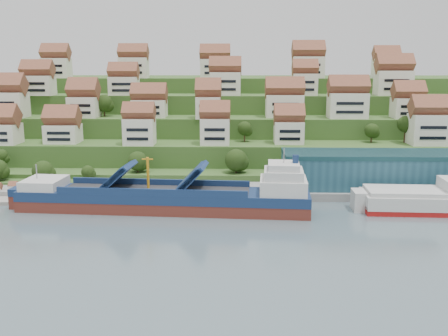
{
  "coord_description": "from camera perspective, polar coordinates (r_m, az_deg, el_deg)",
  "views": [
    {
      "loc": [
        8.7,
        -122.77,
        36.21
      ],
      "look_at": [
        5.05,
        14.0,
        8.0
      ],
      "focal_mm": 40.0,
      "sensor_mm": 36.0,
      "label": 1
    }
  ],
  "objects": [
    {
      "name": "hillside_trees",
      "position": [
        169.21,
        -4.76,
        4.89
      ],
      "size": [
        139.92,
        62.56,
        31.13
      ],
      "color": "#263F15",
      "rests_on": "ground"
    },
    {
      "name": "hillside_village",
      "position": [
        185.14,
        -0.84,
        8.14
      ],
      "size": [
        155.76,
        61.87,
        28.74
      ],
      "color": "white",
      "rests_on": "ground"
    },
    {
      "name": "cargo_ship",
      "position": [
        127.15,
        -6.04,
        -3.49
      ],
      "size": [
        74.09,
        16.22,
        16.24
      ],
      "rotation": [
        0.0,
        0.0,
        -0.07
      ],
      "color": "maroon",
      "rests_on": "ground"
    },
    {
      "name": "ground",
      "position": [
        128.29,
        -2.43,
        -4.75
      ],
      "size": [
        300.0,
        300.0,
        0.0
      ],
      "primitive_type": "plane",
      "color": "slate",
      "rests_on": "ground"
    },
    {
      "name": "flagpole",
      "position": [
        136.3,
        5.45,
        -0.83
      ],
      "size": [
        1.28,
        0.16,
        8.0
      ],
      "color": "gray",
      "rests_on": "quay"
    },
    {
      "name": "pebble_beach",
      "position": [
        154.55,
        -24.12,
        -2.75
      ],
      "size": [
        45.0,
        20.0,
        1.0
      ],
      "primitive_type": "cube",
      "color": "gray",
      "rests_on": "ground"
    },
    {
      "name": "second_ship",
      "position": [
        136.29,
        22.37,
        -3.46
      ],
      "size": [
        31.88,
        12.83,
        9.12
      ],
      "rotation": [
        0.0,
        0.0,
        -0.04
      ],
      "color": "#9C1211",
      "rests_on": "ground"
    },
    {
      "name": "quay",
      "position": [
        142.62,
        6.03,
        -2.67
      ],
      "size": [
        180.0,
        14.0,
        2.2
      ],
      "primitive_type": "cube",
      "color": "gray",
      "rests_on": "ground"
    },
    {
      "name": "warehouse",
      "position": [
        149.17,
        18.37,
        -0.17
      ],
      "size": [
        60.0,
        15.0,
        10.0
      ],
      "primitive_type": "cube",
      "color": "#255365",
      "rests_on": "quay"
    },
    {
      "name": "hillside",
      "position": [
        227.93,
        -0.67,
        5.21
      ],
      "size": [
        260.0,
        128.0,
        31.0
      ],
      "color": "#2D4C1E",
      "rests_on": "ground"
    }
  ]
}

